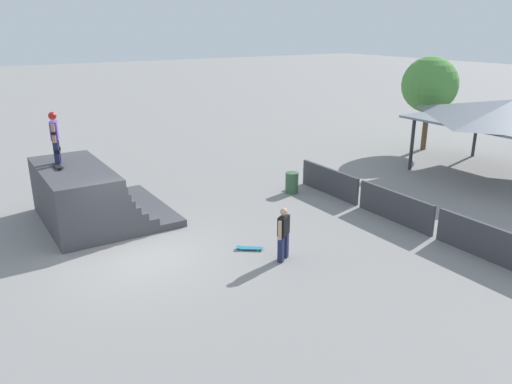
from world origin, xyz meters
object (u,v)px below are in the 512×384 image
object	(u,v)px
bystander_walking	(283,231)
tree_beside_pavilion	(430,85)
skater_on_deck	(55,135)
trash_bin	(292,183)
skateboard_on_deck	(58,166)
skateboard_on_ground	(249,248)

from	to	relation	value
bystander_walking	tree_beside_pavilion	distance (m)	16.09
skater_on_deck	trash_bin	xyz separation A→B (m)	(2.00, 8.39, -2.57)
skateboard_on_deck	skateboard_on_ground	size ratio (longest dim) A/B	1.11
skateboard_on_ground	skateboard_on_deck	bearing A→B (deg)	-15.29
bystander_walking	tree_beside_pavilion	bearing A→B (deg)	-5.47
bystander_walking	trash_bin	world-z (taller)	bystander_walking
skateboard_on_deck	trash_bin	xyz separation A→B (m)	(1.53, 8.51, -1.60)
bystander_walking	trash_bin	distance (m)	6.12
bystander_walking	skateboard_on_ground	xyz separation A→B (m)	(-1.10, -0.49, -0.83)
bystander_walking	skater_on_deck	bearing A→B (deg)	92.67
skateboard_on_ground	tree_beside_pavilion	distance (m)	16.26
skater_on_deck	bystander_walking	distance (m)	8.45
bystander_walking	tree_beside_pavilion	size ratio (longest dim) A/B	0.32
skater_on_deck	skateboard_on_ground	bearing A→B (deg)	51.78
skater_on_deck	skateboard_on_ground	world-z (taller)	skater_on_deck
skateboard_on_deck	trash_bin	world-z (taller)	skateboard_on_deck
skateboard_on_ground	tree_beside_pavilion	world-z (taller)	tree_beside_pavilion
skateboard_on_deck	trash_bin	distance (m)	8.79
skater_on_deck	trash_bin	size ratio (longest dim) A/B	2.09
skateboard_on_deck	trash_bin	bearing A→B (deg)	78.03
skateboard_on_ground	trash_bin	size ratio (longest dim) A/B	0.90
skateboard_on_deck	skateboard_on_ground	distance (m)	6.98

